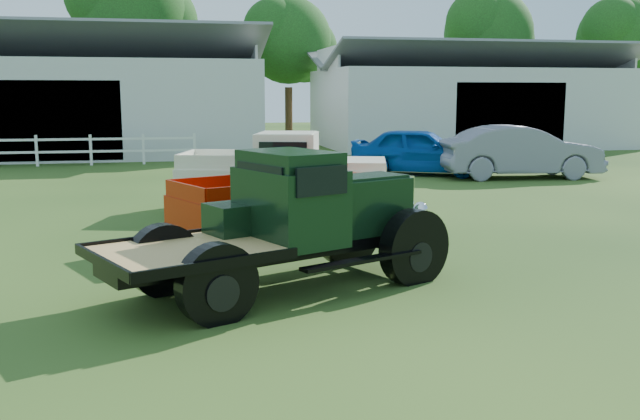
{
  "coord_description": "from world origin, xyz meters",
  "views": [
    {
      "loc": [
        -1.96,
        -9.07,
        2.77
      ],
      "look_at": [
        0.2,
        1.2,
        1.05
      ],
      "focal_mm": 40.0,
      "sensor_mm": 36.0,
      "label": 1
    }
  ],
  "objects": [
    {
      "name": "white_pickup",
      "position": [
        0.64,
        7.49,
        0.92
      ],
      "size": [
        5.33,
        3.23,
        1.83
      ],
      "primitive_type": null,
      "rotation": [
        0.0,
        0.0,
        -0.28
      ],
      "color": "beige",
      "rests_on": "ground"
    },
    {
      "name": "tree_e",
      "position": [
        26.0,
        32.0,
        4.75
      ],
      "size": [
        5.7,
        5.7,
        9.5
      ],
      "primitive_type": null,
      "color": "black",
      "rests_on": "ground"
    },
    {
      "name": "shed_left",
      "position": [
        -7.0,
        26.0,
        2.8
      ],
      "size": [
        18.8,
        10.2,
        5.6
      ],
      "primitive_type": null,
      "color": "silver",
      "rests_on": "ground"
    },
    {
      "name": "fence_rail",
      "position": [
        -8.0,
        20.0,
        0.6
      ],
      "size": [
        14.2,
        0.16,
        1.2
      ],
      "primitive_type": null,
      "color": "white",
      "rests_on": "ground"
    },
    {
      "name": "red_pickup",
      "position": [
        0.22,
        4.29,
        0.83
      ],
      "size": [
        4.84,
        3.44,
        1.65
      ],
      "primitive_type": null,
      "rotation": [
        0.0,
        0.0,
        0.42
      ],
      "color": "#A81804",
      "rests_on": "ground"
    },
    {
      "name": "tree_d",
      "position": [
        18.0,
        34.0,
        5.0
      ],
      "size": [
        6.0,
        6.0,
        10.0
      ],
      "primitive_type": null,
      "color": "black",
      "rests_on": "ground"
    },
    {
      "name": "tree_c",
      "position": [
        5.0,
        33.0,
        4.5
      ],
      "size": [
        5.4,
        5.4,
        9.0
      ],
      "primitive_type": null,
      "color": "black",
      "rests_on": "ground"
    },
    {
      "name": "ground",
      "position": [
        0.0,
        0.0,
        0.0
      ],
      "size": [
        120.0,
        120.0,
        0.0
      ],
      "primitive_type": "plane",
      "color": "#183411"
    },
    {
      "name": "shed_right",
      "position": [
        14.0,
        27.0,
        2.6
      ],
      "size": [
        16.8,
        9.2,
        5.2
      ],
      "primitive_type": null,
      "color": "silver",
      "rests_on": "ground"
    },
    {
      "name": "misc_car_grey",
      "position": [
        9.37,
        12.62,
        0.87
      ],
      "size": [
        5.41,
        2.36,
        1.73
      ],
      "primitive_type": "imported",
      "rotation": [
        0.0,
        0.0,
        1.47
      ],
      "color": "slate",
      "rests_on": "ground"
    },
    {
      "name": "tree_b",
      "position": [
        -4.0,
        34.0,
        5.75
      ],
      "size": [
        6.9,
        6.9,
        11.5
      ],
      "primitive_type": null,
      "color": "black",
      "rests_on": "ground"
    },
    {
      "name": "vintage_flatbed",
      "position": [
        -0.42,
        0.69,
        0.99
      ],
      "size": [
        5.36,
        3.85,
        1.98
      ],
      "primitive_type": null,
      "rotation": [
        0.0,
        0.0,
        0.42
      ],
      "color": "black",
      "rests_on": "ground"
    },
    {
      "name": "misc_car_blue",
      "position": [
        6.5,
        14.29,
        0.81
      ],
      "size": [
        5.12,
        3.92,
        1.63
      ],
      "primitive_type": "imported",
      "rotation": [
        0.0,
        0.0,
        1.09
      ],
      "color": "#06419A",
      "rests_on": "ground"
    }
  ]
}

